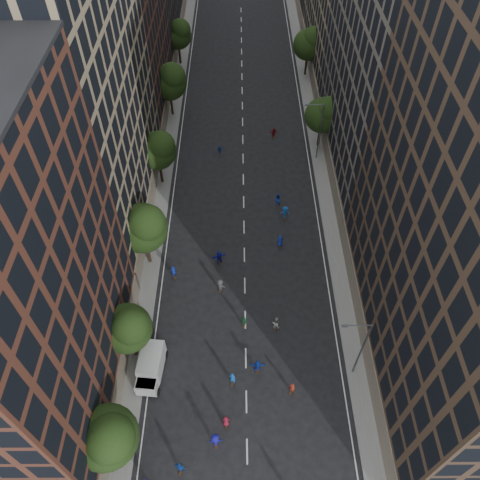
{
  "coord_description": "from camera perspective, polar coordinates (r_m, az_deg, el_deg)",
  "views": [
    {
      "loc": [
        -0.69,
        -8.31,
        43.84
      ],
      "look_at": [
        -0.53,
        27.63,
        2.0
      ],
      "focal_mm": 35.0,
      "sensor_mm": 36.0,
      "label": 1
    }
  ],
  "objects": [
    {
      "name": "tree_left_3",
      "position": [
        62.22,
        -9.94,
        10.86
      ],
      "size": [
        5.0,
        5.0,
        8.58
      ],
      "color": "black",
      "rests_on": "ground"
    },
    {
      "name": "skater_16",
      "position": [
        69.31,
        -2.47,
        10.87
      ],
      "size": [
        0.94,
        0.45,
        1.55
      ],
      "primitive_type": "imported",
      "rotation": [
        0.0,
        0.0,
        3.06
      ],
      "color": "#1343A0",
      "rests_on": "ground"
    },
    {
      "name": "skater_14",
      "position": [
        61.53,
        4.58,
        4.94
      ],
      "size": [
        0.93,
        0.73,
        1.88
      ],
      "primitive_type": "imported",
      "rotation": [
        0.0,
        0.0,
        3.16
      ],
      "color": "#1639B9",
      "rests_on": "ground"
    },
    {
      "name": "skater_8",
      "position": [
        50.05,
        4.39,
        -10.06
      ],
      "size": [
        0.95,
        0.8,
        1.73
      ],
      "primitive_type": "imported",
      "rotation": [
        0.0,
        0.0,
        2.96
      ],
      "color": "#B4B5B0",
      "rests_on": "ground"
    },
    {
      "name": "skater_11",
      "position": [
        54.93,
        -2.59,
        -2.14
      ],
      "size": [
        1.76,
        1.1,
        1.81
      ],
      "primitive_type": "imported",
      "rotation": [
        0.0,
        0.0,
        3.51
      ],
      "color": "#1419A8",
      "rests_on": "ground"
    },
    {
      "name": "skater_13",
      "position": [
        54.09,
        -8.12,
        -3.85
      ],
      "size": [
        0.81,
        0.69,
        1.88
      ],
      "primitive_type": "imported",
      "rotation": [
        0.0,
        0.0,
        3.56
      ],
      "color": "navy",
      "rests_on": "ground"
    },
    {
      "name": "skater_9",
      "position": [
        52.59,
        -2.41,
        -5.56
      ],
      "size": [
        1.24,
        0.98,
        1.69
      ],
      "primitive_type": "imported",
      "rotation": [
        0.0,
        0.0,
        2.77
      ],
      "color": "#424347",
      "rests_on": "ground"
    },
    {
      "name": "tree_left_5",
      "position": [
        89.39,
        -7.51,
        23.68
      ],
      "size": [
        4.8,
        4.8,
        8.33
      ],
      "color": "black",
      "rests_on": "ground"
    },
    {
      "name": "streetlamp_near",
      "position": [
        45.05,
        14.43,
        -12.5
      ],
      "size": [
        2.64,
        0.22,
        9.06
      ],
      "color": "#595B60",
      "rests_on": "ground"
    },
    {
      "name": "tree_left_1",
      "position": [
        45.43,
        -13.5,
        -10.36
      ],
      "size": [
        4.8,
        4.8,
        8.21
      ],
      "color": "black",
      "rests_on": "ground"
    },
    {
      "name": "streetlamp_far",
      "position": [
        66.78,
        9.58,
        13.22
      ],
      "size": [
        2.64,
        0.22,
        9.06
      ],
      "color": "#595B60",
      "rests_on": "ground"
    },
    {
      "name": "skater_3",
      "position": [
        45.0,
        -3.01,
        -23.24
      ],
      "size": [
        1.28,
        0.81,
        1.89
      ],
      "primitive_type": "imported",
      "rotation": [
        0.0,
        0.0,
        3.24
      ],
      "color": "#151297",
      "rests_on": "ground"
    },
    {
      "name": "skater_17",
      "position": [
        72.67,
        4.13,
        12.88
      ],
      "size": [
        1.5,
        0.53,
        1.6
      ],
      "primitive_type": "imported",
      "rotation": [
        0.0,
        0.0,
        3.18
      ],
      "color": "maroon",
      "rests_on": "ground"
    },
    {
      "name": "ground",
      "position": [
        65.24,
        0.42,
        7.11
      ],
      "size": [
        240.0,
        240.0,
        0.0
      ],
      "primitive_type": "plane",
      "color": "black",
      "rests_on": "ground"
    },
    {
      "name": "skater_7",
      "position": [
        47.09,
        6.37,
        -17.47
      ],
      "size": [
        0.65,
        0.53,
        1.53
      ],
      "primitive_type": "imported",
      "rotation": [
        0.0,
        0.0,
        2.8
      ],
      "color": "#A82F1C",
      "rests_on": "ground"
    },
    {
      "name": "tree_left_4",
      "position": [
        75.14,
        -8.56,
        18.65
      ],
      "size": [
        5.4,
        5.4,
        9.08
      ],
      "color": "black",
      "rests_on": "ground"
    },
    {
      "name": "bldg_right_b",
      "position": [
        62.22,
        19.52,
        20.64
      ],
      "size": [
        14.0,
        28.0,
        33.0
      ],
      "primitive_type": "cube",
      "color": "#5D554C",
      "rests_on": "ground"
    },
    {
      "name": "sidewalk_left",
      "position": [
        71.82,
        -9.44,
        11.06
      ],
      "size": [
        4.0,
        105.0,
        0.15
      ],
      "primitive_type": "cube",
      "color": "slate",
      "rests_on": "ground"
    },
    {
      "name": "skater_4",
      "position": [
        44.69,
        -7.3,
        -25.82
      ],
      "size": [
        1.1,
        0.65,
        1.77
      ],
      "primitive_type": "imported",
      "rotation": [
        0.0,
        0.0,
        2.92
      ],
      "color": "#13409E",
      "rests_on": "ground"
    },
    {
      "name": "skater_10",
      "position": [
        50.18,
        0.5,
        -9.85
      ],
      "size": [
        0.94,
        0.6,
        1.49
      ],
      "primitive_type": "imported",
      "rotation": [
        0.0,
        0.0,
        2.85
      ],
      "color": "#1D6033",
      "rests_on": "ground"
    },
    {
      "name": "bldg_left_c",
      "position": [
        74.98,
        -15.8,
        24.24
      ],
      "size": [
        14.0,
        20.0,
        28.0
      ],
      "primitive_type": "cube",
      "color": "#542C20",
      "rests_on": "ground"
    },
    {
      "name": "skater_1",
      "position": [
        47.05,
        -0.93,
        -16.52
      ],
      "size": [
        0.73,
        0.55,
        1.81
      ],
      "primitive_type": "imported",
      "rotation": [
        0.0,
        0.0,
        2.95
      ],
      "color": "blue",
      "rests_on": "ground"
    },
    {
      "name": "skater_15",
      "position": [
        59.93,
        5.52,
        3.34
      ],
      "size": [
        1.29,
        0.82,
        1.89
      ],
      "primitive_type": "imported",
      "rotation": [
        0.0,
        0.0,
        3.04
      ],
      "color": "#144CA3",
      "rests_on": "ground"
    },
    {
      "name": "sidewalk_right",
      "position": [
        72.05,
        10.13,
        11.09
      ],
      "size": [
        4.0,
        105.0,
        0.15
      ],
      "primitive_type": "cube",
      "color": "slate",
      "rests_on": "ground"
    },
    {
      "name": "skater_12",
      "position": [
        56.84,
        4.91,
        -0.14
      ],
      "size": [
        0.8,
        0.55,
        1.58
      ],
      "primitive_type": "imported",
      "rotation": [
        0.0,
        0.0,
        3.2
      ],
      "color": "#142AA2",
      "rests_on": "ground"
    },
    {
      "name": "tree_left_2",
      "position": [
        51.74,
        -11.67,
        1.6
      ],
      "size": [
        5.6,
        5.6,
        9.45
      ],
      "color": "black",
      "rests_on": "ground"
    },
    {
      "name": "tree_right_a",
      "position": [
        68.99,
        10.21,
        14.9
      ],
      "size": [
        5.0,
        5.0,
        8.39
      ],
      "color": "black",
      "rests_on": "ground"
    },
    {
      "name": "skater_5",
      "position": [
        47.68,
        2.14,
        -15.11
      ],
      "size": [
        1.57,
        0.52,
        1.69
      ],
      "primitive_type": "imported",
      "rotation": [
        0.0,
        0.0,
        3.13
      ],
      "color": "#1432A4",
      "rests_on": "ground"
    },
    {
      "name": "tree_left_0",
      "position": [
        41.1,
        -15.82,
        -22.16
      ],
      "size": [
        5.2,
        5.2,
        8.83
      ],
      "color": "black",
      "rests_on": "ground"
    },
    {
      "name": "skater_6",
      "position": [
        45.69,
        -1.73,
        -21.2
      ],
      "size": [
        0.76,
        0.51,
        1.54
      ],
      "primitive_type": "imported",
      "rotation": [
        0.0,
        0.0,
        3.16
      ],
      "color": "maroon",
      "rests_on": "ground"
    },
    {
      "name": "bldg_left_b",
      "position": [
        54.14,
        -20.88,
        16.42
      ],
      "size": [
        14.0,
        26.0,
        34.0
      ],
      "primitive_type": "cube",
      "color": "#938060",
      "rests_on": "ground"
    },
    {
      "name": "cargo_van",
      "position": [
        47.84,
        -10.84,
        -14.94
      ],
      "size": [
        2.71,
        5.04,
        2.58
      ],
      "rotation": [
        0.0,
        0.0,
        -0.09
      ],
      "color": "silver",
      "rests_on": "ground"
    },
    {
      "name": "tree_right_b",
      "position": [
        85.91,
        8.51,
        22.68
      ],
      "size": [
        5.2,
        5.2,
        8.83
      ],
      "color": "black",
      "rests_on": "ground"
    }
  ]
}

